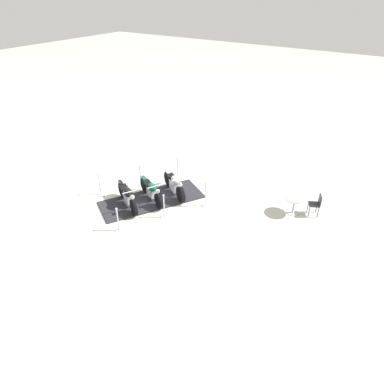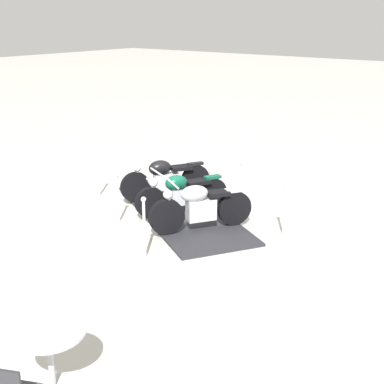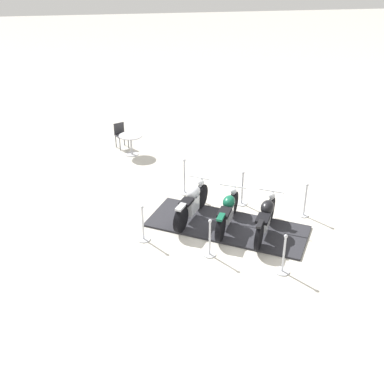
% 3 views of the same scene
% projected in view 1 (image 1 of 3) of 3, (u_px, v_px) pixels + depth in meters
% --- Properties ---
extents(ground_plane, '(80.00, 80.00, 0.00)m').
position_uv_depth(ground_plane, '(152.00, 200.00, 14.36)').
color(ground_plane, beige).
extents(display_platform, '(3.55, 4.51, 0.05)m').
position_uv_depth(display_platform, '(152.00, 200.00, 14.35)').
color(display_platform, '#28282D').
rests_on(display_platform, ground_plane).
extents(motorcycle_black, '(1.92, 1.13, 0.99)m').
position_uv_depth(motorcycle_black, '(127.00, 196.00, 13.66)').
color(motorcycle_black, black).
rests_on(motorcycle_black, display_platform).
extents(motorcycle_forest, '(1.92, 1.10, 0.94)m').
position_uv_depth(motorcycle_forest, '(152.00, 190.00, 14.08)').
color(motorcycle_forest, black).
rests_on(motorcycle_forest, display_platform).
extents(motorcycle_chrome, '(1.85, 1.21, 1.00)m').
position_uv_depth(motorcycle_chrome, '(174.00, 184.00, 14.45)').
color(motorcycle_chrome, black).
rests_on(motorcycle_chrome, display_platform).
extents(stanchion_left_rear, '(0.35, 0.35, 1.01)m').
position_uv_depth(stanchion_left_rear, '(178.00, 171.00, 15.93)').
color(stanchion_left_rear, silver).
rests_on(stanchion_left_rear, ground_plane).
extents(stanchion_left_mid, '(0.32, 0.32, 1.02)m').
position_uv_depth(stanchion_left_mid, '(141.00, 179.00, 15.23)').
color(stanchion_left_mid, silver).
rests_on(stanchion_left_mid, ground_plane).
extents(stanchion_right_mid, '(0.33, 0.33, 1.06)m').
position_uv_depth(stanchion_right_mid, '(164.00, 210.00, 13.14)').
color(stanchion_right_mid, silver).
rests_on(stanchion_right_mid, ground_plane).
extents(stanchion_right_front, '(0.28, 0.28, 1.01)m').
position_uv_depth(stanchion_right_front, '(118.00, 222.00, 12.44)').
color(stanchion_right_front, silver).
rests_on(stanchion_right_front, ground_plane).
extents(stanchion_right_rear, '(0.35, 0.35, 1.13)m').
position_uv_depth(stanchion_right_rear, '(206.00, 199.00, 13.81)').
color(stanchion_right_rear, silver).
rests_on(stanchion_right_rear, ground_plane).
extents(stanchion_left_front, '(0.36, 0.36, 1.03)m').
position_uv_depth(stanchion_left_front, '(100.00, 189.00, 14.56)').
color(stanchion_left_front, silver).
rests_on(stanchion_left_front, ground_plane).
extents(cafe_table, '(0.84, 0.84, 0.74)m').
position_uv_depth(cafe_table, '(295.00, 201.00, 13.28)').
color(cafe_table, '#B7B7BC').
rests_on(cafe_table, ground_plane).
extents(cafe_chair_near_table, '(0.53, 0.53, 0.91)m').
position_uv_depth(cafe_chair_near_table, '(316.00, 203.00, 13.20)').
color(cafe_chair_near_table, '#2D2D33').
rests_on(cafe_chair_near_table, ground_plane).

